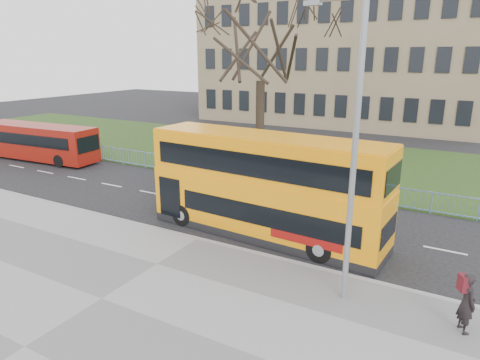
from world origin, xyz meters
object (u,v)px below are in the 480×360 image
(yellow_bus, at_px, (265,184))
(pedestrian, at_px, (467,303))
(red_bus, at_px, (38,141))
(street_lamp, at_px, (351,146))

(yellow_bus, height_order, pedestrian, yellow_bus)
(red_bus, relative_size, street_lamp, 1.13)
(red_bus, relative_size, pedestrian, 5.75)
(pedestrian, xyz_separation_m, street_lamp, (-3.43, 0.07, 3.94))
(yellow_bus, bearing_deg, street_lamp, -34.59)
(pedestrian, bearing_deg, red_bus, 43.90)
(pedestrian, distance_m, street_lamp, 5.22)
(red_bus, bearing_deg, yellow_bus, -15.64)
(street_lamp, bearing_deg, red_bus, 170.31)
(yellow_bus, distance_m, street_lamp, 6.07)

